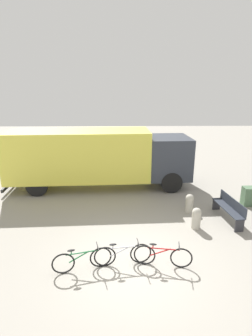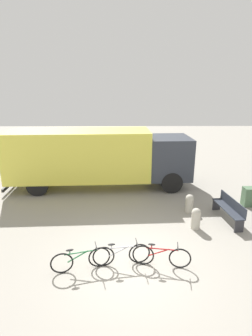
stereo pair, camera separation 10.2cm
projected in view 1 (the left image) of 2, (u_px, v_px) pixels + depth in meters
The scene contains 9 objects.
ground_plane at pixel (134, 263), 7.94m from camera, with size 60.00×60.00×0.00m, color gray.
delivery_truck at pixel (97, 156), 13.61m from camera, with size 9.54×2.81×3.04m.
park_bench at pixel (229, 208), 10.42m from camera, with size 0.60×2.01×0.92m.
bicycle_near at pixel (82, 260), 7.53m from camera, with size 1.68×0.57×0.74m.
bicycle_middle at pixel (123, 254), 7.78m from camera, with size 1.72×0.44×0.74m.
bicycle_far at pixel (163, 256), 7.71m from camera, with size 1.71×0.45×0.74m.
bollard_near_bench at pixel (196, 217), 9.81m from camera, with size 0.35×0.35×0.82m.
bollard_far_bench at pixel (190, 202), 11.16m from camera, with size 0.35×0.35×0.78m.
utility_box at pixel (250, 196), 11.79m from camera, with size 0.70×0.45×0.85m.
Camera 1 is at (-0.37, -6.75, 5.08)m, focal length 28.00 mm.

